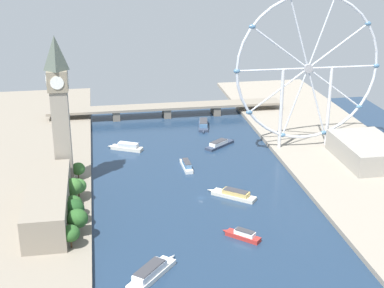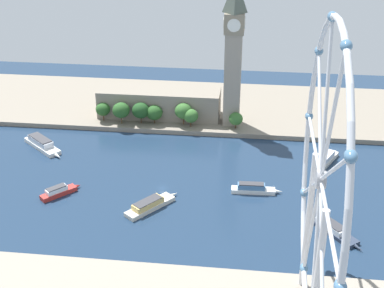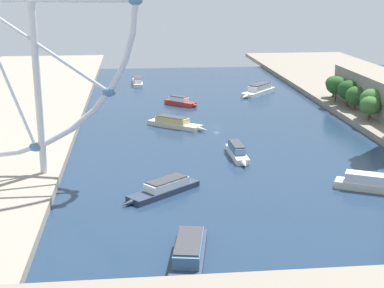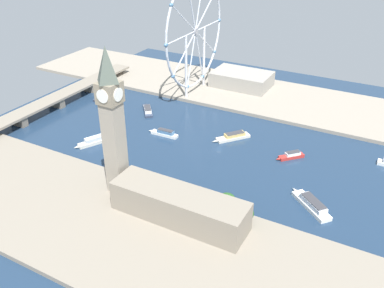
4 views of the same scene
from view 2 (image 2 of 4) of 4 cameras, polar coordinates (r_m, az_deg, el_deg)
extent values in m
plane|color=#1E334C|center=(290.76, -3.09, -4.57)|extent=(390.19, 390.19, 0.00)
cube|color=gray|center=(387.55, -0.41, 3.99)|extent=(90.00, 520.00, 3.00)
cube|color=gray|center=(346.65, 4.21, 6.65)|extent=(10.31, 10.31, 59.19)
cube|color=gray|center=(336.23, 4.42, 12.40)|extent=(11.96, 11.96, 12.40)
cylinder|color=white|center=(336.05, 5.49, 12.35)|extent=(7.84, 0.50, 7.84)
cylinder|color=white|center=(336.52, 3.34, 12.44)|extent=(7.84, 0.50, 7.84)
cylinder|color=white|center=(330.24, 4.36, 12.14)|extent=(0.50, 7.84, 7.84)
cylinder|color=white|center=(342.23, 4.47, 12.65)|extent=(0.50, 7.84, 7.84)
cube|color=gray|center=(365.58, -3.38, 4.30)|extent=(22.00, 79.93, 18.06)
cylinder|color=#513823|center=(364.18, -9.13, 2.72)|extent=(0.80, 0.80, 4.21)
ellipsoid|color=#285623|center=(361.88, -9.20, 3.58)|extent=(9.43, 9.43, 8.49)
cylinder|color=#513823|center=(358.08, -7.29, 2.48)|extent=(0.80, 0.80, 4.81)
ellipsoid|color=#285623|center=(355.38, -7.36, 3.49)|extent=(11.08, 11.08, 9.97)
cylinder|color=#513823|center=(357.37, -5.28, 2.49)|extent=(0.80, 0.80, 4.30)
ellipsoid|color=#1E471E|center=(354.72, -5.33, 3.48)|extent=(11.32, 11.32, 10.18)
cylinder|color=#513823|center=(356.76, -3.89, 2.40)|extent=(0.80, 0.80, 3.12)
ellipsoid|color=#285623|center=(354.41, -3.92, 3.27)|extent=(10.75, 10.75, 9.67)
cylinder|color=#513823|center=(353.89, -0.88, 2.41)|extent=(0.80, 0.80, 4.90)
ellipsoid|color=#386B2D|center=(351.11, -0.89, 3.45)|extent=(11.25, 11.25, 10.13)
cylinder|color=#513823|center=(351.01, -0.13, 2.09)|extent=(0.80, 0.80, 3.60)
ellipsoid|color=#386B2D|center=(348.71, -0.14, 2.94)|extent=(9.67, 9.67, 8.71)
cylinder|color=#513823|center=(349.78, 4.53, 1.86)|extent=(0.80, 0.80, 3.02)
ellipsoid|color=#386B2D|center=(347.71, 4.56, 2.62)|extent=(8.90, 8.90, 8.01)
torus|color=silver|center=(181.56, 13.18, -3.59)|extent=(104.30, 1.99, 104.30)
cylinder|color=#99999E|center=(181.56, 13.18, -3.59)|extent=(6.14, 3.00, 6.14)
cylinder|color=silver|center=(160.02, 14.01, -8.16)|extent=(51.15, 1.19, 1.19)
cylinder|color=silver|center=(156.41, 14.42, -2.60)|extent=(42.09, 1.19, 31.03)
cylinder|color=silver|center=(163.76, 14.30, 2.41)|extent=(16.94, 1.19, 49.02)
cylinder|color=silver|center=(178.23, 13.75, 4.47)|extent=(16.94, 1.19, 49.02)
cylinder|color=silver|center=(193.45, 13.09, 3.33)|extent=(42.09, 1.19, 31.03)
cylinder|color=silver|center=(204.03, 12.54, -0.01)|extent=(51.15, 1.19, 1.19)
cylinder|color=silver|center=(206.81, 12.25, -4.34)|extent=(42.09, 1.19, 31.03)
cylinder|color=silver|center=(201.04, 12.27, -8.48)|extent=(16.94, 1.19, 49.02)
cylinder|color=silver|center=(188.33, 12.63, -11.22)|extent=(16.94, 1.19, 49.02)
cylinder|color=silver|center=(172.66, 13.29, -11.36)|extent=(42.09, 1.19, 31.03)
ellipsoid|color=teal|center=(139.85, 15.11, -14.09)|extent=(4.80, 3.20, 3.20)
ellipsoid|color=teal|center=(131.42, 16.13, -1.23)|extent=(4.80, 3.20, 3.20)
ellipsoid|color=teal|center=(148.25, 15.68, 9.77)|extent=(4.80, 3.20, 3.20)
ellipsoid|color=teal|center=(178.55, 14.35, 12.67)|extent=(4.80, 3.20, 3.20)
ellipsoid|color=teal|center=(207.83, 13.01, 9.38)|extent=(4.80, 3.20, 3.20)
ellipsoid|color=teal|center=(227.15, 12.03, 2.85)|extent=(4.80, 3.20, 3.20)
ellipsoid|color=teal|center=(232.13, 11.51, -4.93)|extent=(4.80, 3.20, 3.20)
ellipsoid|color=teal|center=(221.77, 11.50, -12.48)|extent=(4.80, 3.20, 3.20)
cylinder|color=silver|center=(183.49, 12.75, -14.28)|extent=(2.40, 2.40, 57.96)
cylinder|color=silver|center=(211.86, 11.94, -7.97)|extent=(2.40, 2.40, 57.96)
cube|color=#B22D28|center=(291.89, -13.64, -4.96)|extent=(17.24, 16.61, 2.39)
cone|color=#B22D28|center=(295.98, -11.76, -4.27)|extent=(4.13, 4.09, 2.39)
cube|color=white|center=(290.37, -13.86, -4.62)|extent=(10.87, 10.57, 2.28)
cube|color=#38383D|center=(289.68, -13.88, -4.39)|extent=(9.93, 9.67, 0.47)
cube|color=#2D384C|center=(264.77, 14.36, -8.69)|extent=(24.95, 22.20, 1.90)
cone|color=#2D384C|center=(256.84, 16.86, -10.28)|extent=(4.92, 4.52, 1.90)
cube|color=white|center=(264.28, 14.21, -8.17)|extent=(15.53, 14.19, 2.41)
cube|color=#38383D|center=(263.49, 14.24, -7.91)|extent=(14.17, 13.00, 0.43)
cube|color=white|center=(287.75, 6.35, -4.80)|extent=(5.87, 22.73, 2.29)
cone|color=white|center=(288.57, 8.97, -4.89)|extent=(2.43, 4.14, 2.29)
cube|color=teal|center=(286.45, 6.15, -4.38)|extent=(4.76, 14.26, 2.60)
cube|color=#38383D|center=(285.67, 6.17, -4.11)|extent=(4.51, 12.84, 0.49)
cube|color=white|center=(342.73, -15.23, -0.20)|extent=(25.62, 28.33, 2.49)
cone|color=white|center=(328.55, -13.72, -1.22)|extent=(5.45, 5.81, 2.49)
cube|color=silver|center=(342.74, -15.41, 0.31)|extent=(17.71, 19.28, 3.25)
cube|color=#38383D|center=(341.93, -15.45, 0.60)|extent=(16.20, 17.58, 0.57)
cube|color=beige|center=(274.09, -4.36, -6.46)|extent=(25.78, 22.73, 2.20)
cone|color=beige|center=(282.90, -1.89, -5.24)|extent=(5.23, 4.82, 2.20)
cube|color=#DBB766|center=(272.08, -4.60, -6.15)|extent=(16.44, 14.87, 2.57)
cube|color=#38383D|center=(271.30, -4.61, -5.89)|extent=(14.98, 13.62, 0.32)
cube|color=beige|center=(323.68, 13.73, -1.66)|extent=(23.68, 16.13, 2.47)
cone|color=beige|center=(335.27, 14.58, -0.74)|extent=(4.89, 4.12, 2.47)
cube|color=silver|center=(321.41, 13.71, -1.30)|extent=(15.48, 11.29, 3.14)
camera|label=1|loc=(465.41, -46.03, 19.38)|focal=53.87mm
camera|label=3|loc=(308.22, 49.95, 1.14)|focal=52.80mm
camera|label=4|loc=(518.59, -12.23, 26.73)|focal=39.00mm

